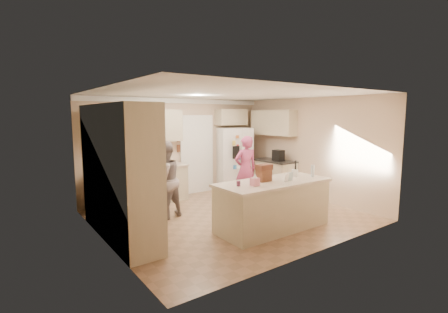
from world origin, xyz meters
TOP-DOWN VIEW (x-y plane):
  - floor at (0.00, 0.00)m, footprint 5.20×4.60m
  - ceiling at (0.00, 0.00)m, footprint 5.20×4.60m
  - wall_back at (0.00, 2.31)m, footprint 5.20×0.02m
  - wall_front at (0.00, -2.31)m, footprint 5.20×0.02m
  - wall_left at (-2.61, 0.00)m, footprint 0.02×4.60m
  - wall_right at (2.61, 0.00)m, footprint 0.02×4.60m
  - crown_back at (0.00, 2.26)m, footprint 5.20×0.08m
  - pantry_bank at (-2.30, 0.20)m, footprint 0.60×2.60m
  - back_base_cab at (-1.15, 2.00)m, footprint 2.20×0.60m
  - back_countertop at (-1.15, 1.99)m, footprint 2.24×0.63m
  - back_upper_cab at (-1.15, 2.12)m, footprint 2.20×0.35m
  - doorway_opening at (0.55, 2.28)m, footprint 0.90×0.06m
  - doorway_casing at (0.55, 2.24)m, footprint 1.02×0.03m
  - wall_frame_upper at (0.02, 2.27)m, footprint 0.15×0.02m
  - wall_frame_lower at (0.02, 2.27)m, footprint 0.15×0.02m
  - refrigerator at (1.59, 1.90)m, footprint 1.07×0.93m
  - fridge_seam at (1.59, 1.54)m, footprint 0.02×0.02m
  - fridge_dispenser at (1.37, 1.53)m, footprint 0.22×0.03m
  - fridge_handle_l at (1.54, 1.53)m, footprint 0.02×0.02m
  - fridge_handle_r at (1.64, 1.53)m, footprint 0.02×0.02m
  - over_fridge_cab at (1.65, 2.12)m, footprint 0.95×0.35m
  - right_base_cab at (2.30, 1.00)m, footprint 0.60×1.20m
  - right_countertop at (2.29, 1.00)m, footprint 0.63×1.24m
  - right_upper_cab at (2.43, 1.20)m, footprint 0.35×1.50m
  - coffee_maker at (2.25, 0.80)m, footprint 0.22×0.28m
  - island_base at (0.20, -1.10)m, footprint 2.20×0.90m
  - island_top at (0.20, -1.10)m, footprint 2.28×0.96m
  - utensil_crock at (0.85, -1.05)m, footprint 0.13×0.13m
  - tissue_box at (-0.35, -1.20)m, footprint 0.13×0.13m
  - tissue_plume at (-0.35, -1.20)m, footprint 0.08×0.08m
  - dollhouse_body at (0.05, -1.00)m, footprint 0.26×0.18m
  - dollhouse_roof at (0.05, -1.00)m, footprint 0.28×0.20m
  - jam_jar at (-0.60, -1.05)m, footprint 0.07×0.07m
  - greeting_card_a at (0.35, -1.30)m, footprint 0.12×0.06m
  - greeting_card_b at (0.50, -1.25)m, footprint 0.12×0.05m
  - water_bottle at (1.15, -1.25)m, footprint 0.07×0.07m
  - shaker_salt at (1.02, -0.88)m, footprint 0.05×0.05m
  - shaker_pepper at (1.09, -0.88)m, footprint 0.05×0.05m
  - teen_boy at (-1.18, 0.71)m, footprint 0.92×0.80m
  - teen_girl at (0.99, 0.67)m, footprint 0.67×0.50m
  - fridge_magnets at (1.59, 1.54)m, footprint 0.76×0.02m

SIDE VIEW (x-z plane):
  - floor at x=0.00m, z-range -0.02..0.00m
  - back_base_cab at x=-1.15m, z-range 0.00..0.88m
  - right_base_cab at x=2.30m, z-range 0.00..0.88m
  - island_base at x=0.20m, z-range 0.00..0.88m
  - teen_boy at x=-1.18m, z-range 0.00..1.62m
  - teen_girl at x=0.99m, z-range 0.00..1.66m
  - back_countertop at x=-1.15m, z-range 0.88..0.92m
  - refrigerator at x=1.59m, z-range 0.00..1.80m
  - fridge_seam at x=1.59m, z-range 0.01..1.79m
  - right_countertop at x=2.29m, z-range 0.88..0.92m
  - island_top at x=0.20m, z-range 0.88..0.93m
  - fridge_magnets at x=1.59m, z-range 0.18..1.62m
  - jam_jar at x=-0.60m, z-range 0.93..1.02m
  - shaker_salt at x=1.02m, z-range 0.93..1.02m
  - shaker_pepper at x=1.09m, z-range 0.93..1.02m
  - tissue_box at x=-0.35m, z-range 0.93..1.07m
  - utensil_crock at x=0.85m, z-range 0.93..1.07m
  - greeting_card_a at x=0.35m, z-range 0.93..1.08m
  - greeting_card_b at x=0.50m, z-range 0.93..1.08m
  - dollhouse_body at x=0.05m, z-range 0.93..1.15m
  - water_bottle at x=1.15m, z-range 0.92..1.17m
  - doorway_opening at x=0.55m, z-range 0.00..2.10m
  - doorway_casing at x=0.55m, z-range -0.06..2.16m
  - fridge_handle_l at x=1.54m, z-range 0.62..1.48m
  - fridge_handle_r at x=1.64m, z-range 0.62..1.48m
  - coffee_maker at x=2.25m, z-range 0.92..1.22m
  - tissue_plume at x=-0.35m, z-range 1.06..1.15m
  - fridge_dispenser at x=1.37m, z-range 0.97..1.32m
  - pantry_bank at x=-2.30m, z-range 0.00..2.35m
  - dollhouse_roof at x=0.05m, z-range 1.15..1.25m
  - wall_frame_lower at x=0.02m, z-range 1.18..1.38m
  - wall_back at x=0.00m, z-range 0.00..2.60m
  - wall_front at x=0.00m, z-range 0.00..2.60m
  - wall_left at x=-2.61m, z-range 0.00..2.60m
  - wall_right at x=2.61m, z-range 0.00..2.60m
  - wall_frame_upper at x=0.02m, z-range 1.45..1.65m
  - back_upper_cab at x=-1.15m, z-range 1.50..2.30m
  - right_upper_cab at x=2.43m, z-range 1.60..2.30m
  - over_fridge_cab at x=1.65m, z-range 1.88..2.33m
  - crown_back at x=0.00m, z-range 2.47..2.59m
  - ceiling at x=0.00m, z-range 2.60..2.62m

